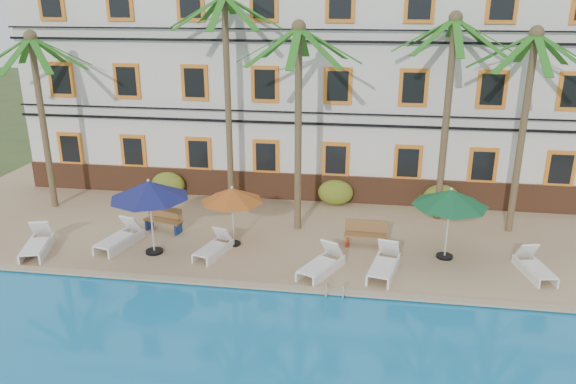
% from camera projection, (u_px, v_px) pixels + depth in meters
% --- Properties ---
extents(ground, '(100.00, 100.00, 0.00)m').
position_uv_depth(ground, '(273.00, 281.00, 18.15)').
color(ground, '#384C23').
rests_on(ground, ground).
extents(pool_deck, '(30.00, 12.00, 0.25)m').
position_uv_depth(pool_deck, '(294.00, 219.00, 22.77)').
color(pool_deck, tan).
rests_on(pool_deck, ground).
extents(pool_coping, '(30.00, 0.35, 0.06)m').
position_uv_depth(pool_coping, '(267.00, 286.00, 17.22)').
color(pool_coping, tan).
rests_on(pool_coping, pool_deck).
extents(hotel_building, '(25.40, 6.44, 10.22)m').
position_uv_depth(hotel_building, '(309.00, 72.00, 25.67)').
color(hotel_building, silver).
rests_on(hotel_building, pool_deck).
extents(palm_a, '(4.39, 4.39, 7.22)m').
position_uv_depth(palm_a, '(39.00, 96.00, 22.27)').
color(palm_a, brown).
rests_on(palm_a, pool_deck).
extents(palm_b, '(4.39, 4.39, 8.74)m').
position_uv_depth(palm_b, '(227.00, 74.00, 21.91)').
color(palm_b, brown).
rests_on(palm_b, pool_deck).
extents(palm_c, '(4.39, 4.39, 7.71)m').
position_uv_depth(palm_c, '(298.00, 99.00, 19.92)').
color(palm_c, brown).
rests_on(palm_c, pool_deck).
extents(palm_d, '(4.39, 4.39, 7.97)m').
position_uv_depth(palm_d, '(449.00, 91.00, 20.83)').
color(palm_d, brown).
rests_on(palm_d, pool_deck).
extents(palm_e, '(4.39, 4.39, 7.53)m').
position_uv_depth(palm_e, '(527.00, 104.00, 19.74)').
color(palm_e, brown).
rests_on(palm_e, pool_deck).
extents(shrub_left, '(1.50, 0.90, 1.10)m').
position_uv_depth(shrub_left, '(168.00, 184.00, 24.86)').
color(shrub_left, '#1D5F1B').
rests_on(shrub_left, pool_deck).
extents(shrub_mid, '(1.50, 0.90, 1.10)m').
position_uv_depth(shrub_mid, '(336.00, 192.00, 23.82)').
color(shrub_mid, '#1D5F1B').
rests_on(shrub_mid, pool_deck).
extents(shrub_right, '(1.50, 0.90, 1.10)m').
position_uv_depth(shrub_right, '(441.00, 198.00, 23.21)').
color(shrub_right, '#1D5F1B').
rests_on(shrub_right, pool_deck).
extents(umbrella_blue, '(2.70, 2.70, 2.70)m').
position_uv_depth(umbrella_blue, '(149.00, 190.00, 18.79)').
color(umbrella_blue, black).
rests_on(umbrella_blue, pool_deck).
extents(umbrella_red, '(2.21, 2.21, 2.22)m').
position_uv_depth(umbrella_red, '(232.00, 195.00, 19.55)').
color(umbrella_red, black).
rests_on(umbrella_red, pool_deck).
extents(umbrella_green, '(2.53, 2.53, 2.53)m').
position_uv_depth(umbrella_green, '(450.00, 198.00, 18.47)').
color(umbrella_green, black).
rests_on(umbrella_green, pool_deck).
extents(lounger_a, '(1.28, 2.16, 0.96)m').
position_uv_depth(lounger_a, '(37.00, 244.00, 19.50)').
color(lounger_a, white).
rests_on(lounger_a, pool_deck).
extents(lounger_b, '(1.19, 2.14, 0.96)m').
position_uv_depth(lounger_b, '(120.00, 238.00, 19.98)').
color(lounger_b, white).
rests_on(lounger_b, pool_deck).
extents(lounger_c, '(1.10, 1.88, 0.84)m').
position_uv_depth(lounger_c, '(214.00, 247.00, 19.35)').
color(lounger_c, white).
rests_on(lounger_c, pool_deck).
extents(lounger_d, '(1.50, 2.08, 0.93)m').
position_uv_depth(lounger_d, '(322.00, 264.00, 18.08)').
color(lounger_d, white).
rests_on(lounger_d, pool_deck).
extents(lounger_e, '(1.15, 2.16, 0.97)m').
position_uv_depth(lounger_e, '(384.00, 264.00, 18.02)').
color(lounger_e, white).
rests_on(lounger_e, pool_deck).
extents(lounger_f, '(1.04, 1.94, 0.87)m').
position_uv_depth(lounger_f, '(534.00, 266.00, 17.94)').
color(lounger_f, white).
rests_on(lounger_f, pool_deck).
extents(bench_left, '(1.57, 0.81, 0.93)m').
position_uv_depth(bench_left, '(164.00, 219.00, 21.23)').
color(bench_left, olive).
rests_on(bench_left, pool_deck).
extents(bench_right, '(1.51, 0.52, 0.93)m').
position_uv_depth(bench_right, '(366.00, 233.00, 19.96)').
color(bench_right, olive).
rests_on(bench_right, pool_deck).
extents(pool_ladder, '(0.54, 0.74, 0.74)m').
position_uv_depth(pool_ladder, '(335.00, 294.00, 16.85)').
color(pool_ladder, silver).
rests_on(pool_ladder, ground).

